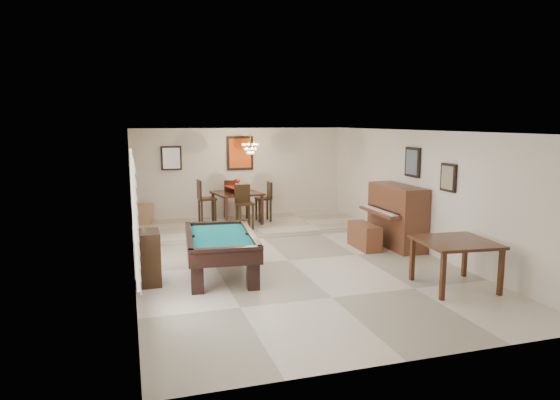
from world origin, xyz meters
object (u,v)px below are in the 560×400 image
dining_chair_west (207,202)px  square_table (455,264)px  pool_table (221,256)px  dining_chair_north (231,199)px  dining_chair_east (263,202)px  apothecary_chest (148,258)px  flower_vase (237,183)px  corner_bench (144,214)px  chandelier (250,144)px  upright_piano (390,216)px  piano_bench (364,236)px  dining_table (237,205)px  dining_chair_south (245,207)px

dining_chair_west → square_table: bearing=-153.4°
dining_chair_west → pool_table: bearing=171.7°
dining_chair_north → dining_chair_east: (0.75, -0.66, -0.01)m
dining_chair_east → apothecary_chest: bearing=-38.6°
flower_vase → dining_chair_east: size_ratio=0.23×
corner_bench → dining_chair_north: bearing=-0.7°
square_table → flower_vase: flower_vase is taller
dining_chair_north → chandelier: chandelier is taller
square_table → chandelier: size_ratio=1.97×
upright_piano → dining_chair_north: upright_piano is taller
square_table → piano_bench: square_table is taller
pool_table → piano_bench: bearing=21.8°
piano_bench → apothecary_chest: bearing=-166.5°
dining_table → dining_chair_south: bearing=-87.7°
apothecary_chest → flower_vase: bearing=59.1°
dining_chair_east → flower_vase: bearing=-87.2°
pool_table → piano_bench: size_ratio=2.25×
dining_chair_south → corner_bench: size_ratio=2.04×
upright_piano → corner_bench: bearing=144.2°
dining_chair_north → dining_chair_west: dining_chair_west is taller
dining_chair_north → corner_bench: size_ratio=2.02×
upright_piano → flower_vase: size_ratio=6.81×
upright_piano → corner_bench: size_ratio=3.11×
dining_table → dining_chair_north: 0.71m
dining_chair_north → upright_piano: bearing=133.8°
dining_table → dining_chair_west: bearing=-179.9°
square_table → corner_bench: size_ratio=2.21×
upright_piano → pool_table: bearing=-166.4°
flower_vase → chandelier: 1.09m
corner_bench → pool_table: bearing=-75.7°
dining_table → dining_chair_east: dining_chair_east is taller
upright_piano → piano_bench: bearing=175.4°
apothecary_chest → flower_vase: 4.83m
pool_table → apothecary_chest: apothecary_chest is taller
piano_bench → dining_chair_east: size_ratio=0.93×
dining_chair_north → corner_bench: bearing=5.7°
dining_chair_east → dining_chair_south: bearing=-42.3°
piano_bench → dining_chair_south: bearing=134.7°
piano_bench → dining_chair_east: bearing=116.4°
upright_piano → chandelier: (-2.51, 2.80, 1.51)m
square_table → dining_chair_east: dining_chair_east is taller
dining_table → dining_chair_west: 0.80m
apothecary_chest → dining_chair_north: (2.43, 4.80, 0.20)m
flower_vase → corner_bench: (-2.37, 0.73, -0.82)m
dining_table → chandelier: bearing=-34.9°
upright_piano → dining_chair_south: (-2.80, 2.28, -0.03)m
piano_bench → square_table: bearing=-84.7°
dining_chair_east → corner_bench: dining_chair_east is taller
dining_chair_west → chandelier: chandelier is taller
dining_chair_east → square_table: bearing=15.7°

